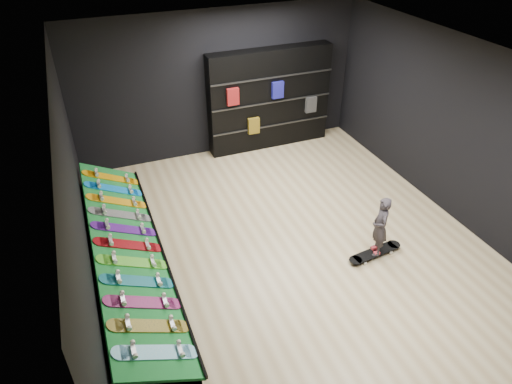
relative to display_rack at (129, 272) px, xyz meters
name	(u,v)px	position (x,y,z in m)	size (l,w,h in m)	color
floor	(289,242)	(2.55, 0.00, -0.25)	(6.00, 7.00, 0.01)	beige
ceiling	(298,62)	(2.55, 0.00, 2.75)	(6.00, 7.00, 0.01)	white
wall_back	(219,84)	(2.55, 3.50, 1.25)	(6.00, 0.02, 3.00)	black
wall_front	(467,351)	(2.55, -3.50, 1.25)	(6.00, 0.02, 3.00)	black
wall_left	(78,208)	(-0.45, 0.00, 1.25)	(0.02, 7.00, 3.00)	black
wall_right	(455,130)	(5.55, 0.00, 1.25)	(0.02, 7.00, 3.00)	black
display_rack	(129,272)	(0.00, 0.00, 0.00)	(0.90, 4.50, 0.50)	black
turf_ramp	(128,246)	(0.05, 0.00, 0.46)	(1.00, 4.50, 0.04)	#0F6222
back_shelving	(269,99)	(3.61, 3.32, 0.83)	(2.71, 0.32, 2.16)	black
floor_skateboard	(375,253)	(3.67, -0.80, -0.20)	(0.98, 0.22, 0.09)	black
child	(378,237)	(3.67, -0.80, 0.14)	(0.23, 0.16, 0.60)	black
display_board_0	(156,352)	(0.06, -1.90, 0.49)	(0.98, 0.22, 0.09)	#0CB2E5
display_board_1	(150,326)	(0.06, -1.52, 0.49)	(0.98, 0.22, 0.09)	yellow
display_board_2	(144,302)	(0.06, -1.14, 0.49)	(0.98, 0.22, 0.09)	#E5198C
display_board_3	(138,281)	(0.06, -0.76, 0.49)	(0.98, 0.22, 0.09)	#0C8C99
display_board_4	(133,262)	(0.06, -0.38, 0.49)	(0.98, 0.22, 0.09)	green
display_board_5	(129,245)	(0.06, 0.00, 0.49)	(0.98, 0.22, 0.09)	red
display_board_6	(125,229)	(0.06, 0.38, 0.49)	(0.98, 0.22, 0.09)	purple
display_board_7	(121,214)	(0.06, 0.76, 0.49)	(0.98, 0.22, 0.09)	black
display_board_8	(117,201)	(0.06, 1.14, 0.49)	(0.98, 0.22, 0.09)	orange
display_board_9	(114,189)	(0.06, 1.52, 0.49)	(0.98, 0.22, 0.09)	blue
display_board_10	(111,178)	(0.06, 1.90, 0.49)	(0.98, 0.22, 0.09)	yellow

